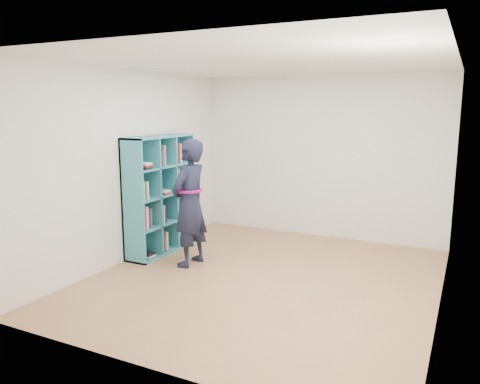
% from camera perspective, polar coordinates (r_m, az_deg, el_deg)
% --- Properties ---
extents(floor, '(4.50, 4.50, 0.00)m').
position_cam_1_polar(floor, '(5.88, 2.87, -10.58)').
color(floor, '#996845').
rests_on(floor, ground).
extents(ceiling, '(4.50, 4.50, 0.00)m').
position_cam_1_polar(ceiling, '(5.52, 3.12, 15.55)').
color(ceiling, white).
rests_on(ceiling, wall_back).
extents(wall_left, '(0.02, 4.50, 2.60)m').
position_cam_1_polar(wall_left, '(6.60, -13.19, 3.12)').
color(wall_left, silver).
rests_on(wall_left, floor).
extents(wall_right, '(0.02, 4.50, 2.60)m').
position_cam_1_polar(wall_right, '(5.11, 24.04, 0.46)').
color(wall_right, silver).
rests_on(wall_right, floor).
extents(wall_back, '(4.00, 0.02, 2.60)m').
position_cam_1_polar(wall_back, '(7.65, 9.72, 4.20)').
color(wall_back, silver).
rests_on(wall_back, floor).
extents(wall_front, '(4.00, 0.02, 2.60)m').
position_cam_1_polar(wall_front, '(3.63, -11.29, -2.54)').
color(wall_front, silver).
rests_on(wall_front, floor).
extents(bookshelf, '(0.37, 1.27, 1.70)m').
position_cam_1_polar(bookshelf, '(6.87, -9.91, -0.52)').
color(bookshelf, teal).
rests_on(bookshelf, floor).
extents(person, '(0.44, 0.64, 1.69)m').
position_cam_1_polar(person, '(6.21, -6.16, -1.35)').
color(person, black).
rests_on(person, floor).
extents(smartphone, '(0.02, 0.09, 0.14)m').
position_cam_1_polar(smartphone, '(6.33, -6.74, -0.12)').
color(smartphone, silver).
rests_on(smartphone, person).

